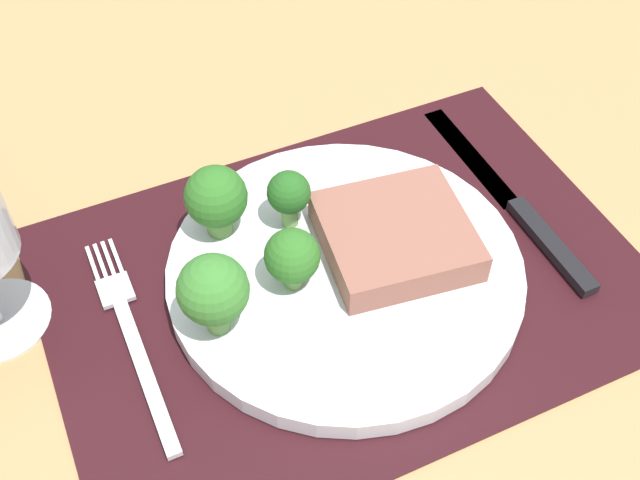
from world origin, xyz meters
TOP-DOWN VIEW (x-y plane):
  - ground_plane at (0.00, 0.00)cm, footprint 140.00×110.00cm
  - placemat at (0.00, 0.00)cm, footprint 43.36×30.64cm
  - plate at (0.00, 0.00)cm, footprint 26.14×26.14cm
  - steak at (4.06, -0.09)cm, footprint 11.65×11.29cm
  - broccoli_near_fork at (-7.11, 6.99)cm, footprint 4.65×4.65cm
  - broccoli_front_edge at (-10.22, -1.32)cm, footprint 4.80×4.80cm
  - broccoli_near_steak at (-4.13, -0.14)cm, footprint 3.93×3.93cm
  - broccoli_back_left at (-2.04, 5.48)cm, footprint 3.27×3.27cm
  - fork at (-15.83, 1.42)cm, footprint 2.40×19.20cm
  - knife at (15.62, 0.53)cm, footprint 1.80×23.00cm

SIDE VIEW (x-z plane):
  - ground_plane at x=0.00cm, z-range -3.00..0.00cm
  - placemat at x=0.00cm, z-range 0.00..0.30cm
  - fork at x=-15.83cm, z-range 0.30..0.80cm
  - knife at x=15.62cm, z-range 0.20..1.00cm
  - plate at x=0.00cm, z-range 0.30..1.90cm
  - steak at x=4.06cm, z-range 1.90..4.40cm
  - broccoli_near_steak at x=-4.13cm, z-range 2.35..7.38cm
  - broccoli_back_left at x=-2.04cm, z-range 2.55..7.48cm
  - broccoli_near_fork at x=-7.11cm, z-range 2.38..8.31cm
  - broccoli_front_edge at x=-10.22cm, z-range 2.63..9.17cm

